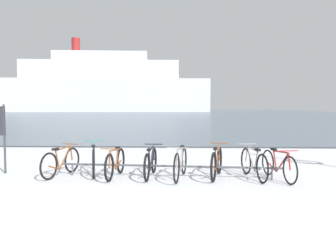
# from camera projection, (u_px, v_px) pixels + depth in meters

# --- Properties ---
(ground) EXTENTS (80.00, 132.00, 0.08)m
(ground) POSITION_uv_depth(u_px,v_px,m) (170.00, 116.00, 58.27)
(ground) COLOR white
(bike_rack) EXTENTS (5.42, 0.49, 0.31)m
(bike_rack) POSITION_uv_depth(u_px,v_px,m) (169.00, 166.00, 8.40)
(bike_rack) COLOR #4C5156
(bike_rack) RESTS_ON ground
(bicycle_0) EXTENTS (0.58, 1.56, 0.77)m
(bicycle_0) POSITION_uv_depth(u_px,v_px,m) (61.00, 162.00, 8.57)
(bicycle_0) COLOR black
(bicycle_0) RESTS_ON ground
(bicycle_1) EXTENTS (0.54, 1.65, 0.83)m
(bicycle_1) POSITION_uv_depth(u_px,v_px,m) (94.00, 160.00, 8.73)
(bicycle_1) COLOR black
(bicycle_1) RESTS_ON ground
(bicycle_2) EXTENTS (0.46, 1.65, 0.76)m
(bicycle_2) POSITION_uv_depth(u_px,v_px,m) (115.00, 163.00, 8.41)
(bicycle_2) COLOR black
(bicycle_2) RESTS_ON ground
(bicycle_3) EXTENTS (0.46, 1.70, 0.77)m
(bicycle_3) POSITION_uv_depth(u_px,v_px,m) (151.00, 163.00, 8.44)
(bicycle_3) COLOR black
(bicycle_3) RESTS_ON ground
(bicycle_4) EXTENTS (0.47, 1.75, 0.81)m
(bicycle_4) POSITION_uv_depth(u_px,v_px,m) (181.00, 163.00, 8.26)
(bicycle_4) COLOR black
(bicycle_4) RESTS_ON ground
(bicycle_5) EXTENTS (0.56, 1.66, 0.81)m
(bicycle_5) POSITION_uv_depth(u_px,v_px,m) (217.00, 163.00, 8.37)
(bicycle_5) COLOR black
(bicycle_5) RESTS_ON ground
(bicycle_6) EXTENTS (0.47, 1.69, 0.79)m
(bicycle_6) POSITION_uv_depth(u_px,v_px,m) (254.00, 164.00, 8.28)
(bicycle_6) COLOR black
(bicycle_6) RESTS_ON ground
(bicycle_7) EXTENTS (0.51, 1.70, 0.76)m
(bicycle_7) POSITION_uv_depth(u_px,v_px,m) (278.00, 165.00, 8.16)
(bicycle_7) COLOR black
(bicycle_7) RESTS_ON ground
(ferry_ship) EXTENTS (54.77, 16.99, 19.47)m
(ferry_ship) POSITION_uv_depth(u_px,v_px,m) (105.00, 87.00, 92.62)
(ferry_ship) COLOR silver
(ferry_ship) RESTS_ON ground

